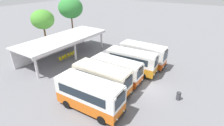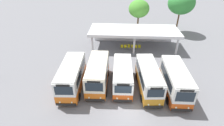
{
  "view_description": "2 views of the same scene",
  "coord_description": "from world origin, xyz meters",
  "px_view_note": "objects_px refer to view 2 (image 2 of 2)",
  "views": [
    {
      "loc": [
        -17.21,
        -5.89,
        11.99
      ],
      "look_at": [
        0.14,
        5.55,
        2.01
      ],
      "focal_mm": 27.86,
      "sensor_mm": 36.0,
      "label": 1
    },
    {
      "loc": [
        -0.82,
        -12.91,
        13.96
      ],
      "look_at": [
        -1.9,
        6.01,
        2.43
      ],
      "focal_mm": 27.39,
      "sensor_mm": 36.0,
      "label": 2
    }
  ],
  "objects_px": {
    "city_bus_nearest_orange": "(72,76)",
    "waiting_chair_second_from_end": "(125,47)",
    "city_bus_middle_cream": "(123,75)",
    "waiting_chair_fourth_seat": "(132,47)",
    "city_bus_fourth_amber": "(148,78)",
    "waiting_chair_fifth_seat": "(136,47)",
    "waiting_chair_middle_seat": "(129,46)",
    "waiting_chair_far_end_seat": "(139,47)",
    "waiting_chair_end_by_column": "(122,47)",
    "city_bus_fifth_blue": "(175,80)",
    "city_bus_second_in_row": "(98,73)"
  },
  "relations": [
    {
      "from": "city_bus_nearest_orange",
      "to": "waiting_chair_second_from_end",
      "type": "height_order",
      "value": "city_bus_nearest_orange"
    },
    {
      "from": "city_bus_middle_cream",
      "to": "city_bus_second_in_row",
      "type": "bearing_deg",
      "value": 179.49
    },
    {
      "from": "city_bus_middle_cream",
      "to": "waiting_chair_fourth_seat",
      "type": "bearing_deg",
      "value": 80.6
    },
    {
      "from": "waiting_chair_fifth_seat",
      "to": "city_bus_second_in_row",
      "type": "bearing_deg",
      "value": -117.56
    },
    {
      "from": "city_bus_middle_cream",
      "to": "waiting_chair_fourth_seat",
      "type": "height_order",
      "value": "city_bus_middle_cream"
    },
    {
      "from": "city_bus_fourth_amber",
      "to": "waiting_chair_middle_seat",
      "type": "xyz_separation_m",
      "value": [
        -1.98,
        11.14,
        -1.26
      ]
    },
    {
      "from": "city_bus_fifth_blue",
      "to": "waiting_chair_far_end_seat",
      "type": "distance_m",
      "value": 11.92
    },
    {
      "from": "waiting_chair_second_from_end",
      "to": "waiting_chair_fourth_seat",
      "type": "xyz_separation_m",
      "value": [
        1.26,
        0.04,
        0.0
      ]
    },
    {
      "from": "city_bus_nearest_orange",
      "to": "waiting_chair_middle_seat",
      "type": "bearing_deg",
      "value": 57.25
    },
    {
      "from": "city_bus_second_in_row",
      "to": "waiting_chair_far_end_seat",
      "type": "distance_m",
      "value": 12.23
    },
    {
      "from": "city_bus_fifth_blue",
      "to": "city_bus_nearest_orange",
      "type": "bearing_deg",
      "value": 179.53
    },
    {
      "from": "city_bus_middle_cream",
      "to": "waiting_chair_end_by_column",
      "type": "xyz_separation_m",
      "value": [
        -0.14,
        10.48,
        -1.13
      ]
    },
    {
      "from": "city_bus_fifth_blue",
      "to": "waiting_chair_middle_seat",
      "type": "distance_m",
      "value": 12.61
    },
    {
      "from": "waiting_chair_middle_seat",
      "to": "waiting_chair_second_from_end",
      "type": "bearing_deg",
      "value": -169.86
    },
    {
      "from": "city_bus_second_in_row",
      "to": "city_bus_fourth_amber",
      "type": "relative_size",
      "value": 0.96
    },
    {
      "from": "city_bus_nearest_orange",
      "to": "city_bus_fourth_amber",
      "type": "bearing_deg",
      "value": 1.38
    },
    {
      "from": "city_bus_fifth_blue",
      "to": "waiting_chair_fifth_seat",
      "type": "xyz_separation_m",
      "value": [
        -3.82,
        11.36,
        -1.3
      ]
    },
    {
      "from": "city_bus_second_in_row",
      "to": "city_bus_fourth_amber",
      "type": "height_order",
      "value": "city_bus_second_in_row"
    },
    {
      "from": "waiting_chair_fifth_seat",
      "to": "waiting_chair_fourth_seat",
      "type": "bearing_deg",
      "value": 177.35
    },
    {
      "from": "waiting_chair_end_by_column",
      "to": "waiting_chair_second_from_end",
      "type": "bearing_deg",
      "value": 1.82
    },
    {
      "from": "city_bus_second_in_row",
      "to": "waiting_chair_middle_seat",
      "type": "bearing_deg",
      "value": 68.3
    },
    {
      "from": "city_bus_nearest_orange",
      "to": "waiting_chair_end_by_column",
      "type": "relative_size",
      "value": 8.29
    },
    {
      "from": "city_bus_nearest_orange",
      "to": "city_bus_fifth_blue",
      "type": "xyz_separation_m",
      "value": [
        12.39,
        -0.1,
        -0.01
      ]
    },
    {
      "from": "city_bus_middle_cream",
      "to": "city_bus_nearest_orange",
      "type": "bearing_deg",
      "value": -173.09
    },
    {
      "from": "city_bus_second_in_row",
      "to": "waiting_chair_fourth_seat",
      "type": "distance_m",
      "value": 11.65
    },
    {
      "from": "city_bus_middle_cream",
      "to": "city_bus_fifth_blue",
      "type": "xyz_separation_m",
      "value": [
        6.19,
        -0.85,
        0.17
      ]
    },
    {
      "from": "waiting_chair_end_by_column",
      "to": "waiting_chair_middle_seat",
      "type": "height_order",
      "value": "same"
    },
    {
      "from": "city_bus_fourth_amber",
      "to": "waiting_chair_fourth_seat",
      "type": "height_order",
      "value": "city_bus_fourth_amber"
    },
    {
      "from": "city_bus_nearest_orange",
      "to": "waiting_chair_fourth_seat",
      "type": "distance_m",
      "value": 13.87
    },
    {
      "from": "waiting_chair_second_from_end",
      "to": "waiting_chair_far_end_seat",
      "type": "xyz_separation_m",
      "value": [
        2.52,
        0.05,
        0.0
      ]
    },
    {
      "from": "city_bus_fourth_amber",
      "to": "waiting_chair_fifth_seat",
      "type": "relative_size",
      "value": 8.4
    },
    {
      "from": "city_bus_second_in_row",
      "to": "waiting_chair_far_end_seat",
      "type": "relative_size",
      "value": 8.04
    },
    {
      "from": "city_bus_fifth_blue",
      "to": "waiting_chair_middle_seat",
      "type": "bearing_deg",
      "value": 113.89
    },
    {
      "from": "city_bus_second_in_row",
      "to": "waiting_chair_fourth_seat",
      "type": "bearing_deg",
      "value": 65.27
    },
    {
      "from": "city_bus_fifth_blue",
      "to": "waiting_chair_far_end_seat",
      "type": "height_order",
      "value": "city_bus_fifth_blue"
    },
    {
      "from": "city_bus_nearest_orange",
      "to": "city_bus_fifth_blue",
      "type": "bearing_deg",
      "value": -0.47
    },
    {
      "from": "city_bus_fifth_blue",
      "to": "waiting_chair_fourth_seat",
      "type": "height_order",
      "value": "city_bus_fifth_blue"
    },
    {
      "from": "city_bus_middle_cream",
      "to": "waiting_chair_end_by_column",
      "type": "bearing_deg",
      "value": 90.79
    },
    {
      "from": "city_bus_nearest_orange",
      "to": "waiting_chair_second_from_end",
      "type": "distance_m",
      "value": 13.15
    },
    {
      "from": "city_bus_nearest_orange",
      "to": "waiting_chair_second_from_end",
      "type": "relative_size",
      "value": 8.29
    },
    {
      "from": "city_bus_second_in_row",
      "to": "waiting_chair_far_end_seat",
      "type": "bearing_deg",
      "value": 59.9
    },
    {
      "from": "waiting_chair_middle_seat",
      "to": "waiting_chair_far_end_seat",
      "type": "distance_m",
      "value": 1.89
    },
    {
      "from": "city_bus_fifth_blue",
      "to": "waiting_chair_second_from_end",
      "type": "relative_size",
      "value": 8.17
    },
    {
      "from": "city_bus_fourth_amber",
      "to": "waiting_chair_fifth_seat",
      "type": "xyz_separation_m",
      "value": [
        -0.72,
        11.04,
        -1.26
      ]
    },
    {
      "from": "waiting_chair_far_end_seat",
      "to": "city_bus_fourth_amber",
      "type": "bearing_deg",
      "value": -89.52
    },
    {
      "from": "city_bus_fifth_blue",
      "to": "waiting_chair_fourth_seat",
      "type": "relative_size",
      "value": 8.17
    },
    {
      "from": "city_bus_second_in_row",
      "to": "waiting_chair_second_from_end",
      "type": "distance_m",
      "value": 11.14
    },
    {
      "from": "waiting_chair_middle_seat",
      "to": "city_bus_fourth_amber",
      "type": "bearing_deg",
      "value": -79.91
    },
    {
      "from": "city_bus_fifth_blue",
      "to": "waiting_chair_fifth_seat",
      "type": "distance_m",
      "value": 12.06
    },
    {
      "from": "waiting_chair_fourth_seat",
      "to": "city_bus_second_in_row",
      "type": "bearing_deg",
      "value": -114.73
    }
  ]
}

